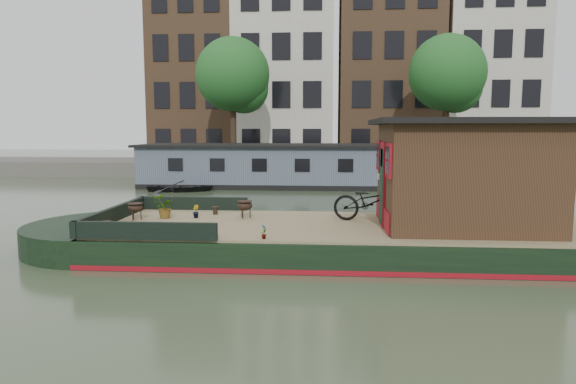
# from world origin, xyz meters

# --- Properties ---
(ground) EXTENTS (120.00, 120.00, 0.00)m
(ground) POSITION_xyz_m (0.00, 0.00, 0.00)
(ground) COLOR #2D3A25
(ground) RESTS_ON ground
(houseboat_hull) EXTENTS (14.01, 4.02, 0.60)m
(houseboat_hull) POSITION_xyz_m (-1.33, 0.00, 0.27)
(houseboat_hull) COLOR black
(houseboat_hull) RESTS_ON ground
(houseboat_deck) EXTENTS (11.80, 3.80, 0.05)m
(houseboat_deck) POSITION_xyz_m (0.00, 0.00, 0.62)
(houseboat_deck) COLOR #897C54
(houseboat_deck) RESTS_ON houseboat_hull
(bow_bulwark) EXTENTS (3.00, 4.00, 0.35)m
(bow_bulwark) POSITION_xyz_m (-5.07, 0.00, 0.82)
(bow_bulwark) COLOR black
(bow_bulwark) RESTS_ON houseboat_deck
(cabin) EXTENTS (4.00, 3.50, 2.42)m
(cabin) POSITION_xyz_m (2.19, 0.00, 1.88)
(cabin) COLOR black
(cabin) RESTS_ON houseboat_deck
(bicycle) EXTENTS (1.93, 1.12, 0.96)m
(bicycle) POSITION_xyz_m (0.20, 0.43, 1.13)
(bicycle) COLOR black
(bicycle) RESTS_ON houseboat_deck
(potted_plant_b) EXTENTS (0.22, 0.23, 0.33)m
(potted_plant_b) POSITION_xyz_m (-4.10, 0.64, 0.81)
(potted_plant_b) COLOR brown
(potted_plant_b) RESTS_ON houseboat_deck
(potted_plant_c) EXTENTS (0.65, 0.64, 0.55)m
(potted_plant_c) POSITION_xyz_m (-4.86, 0.53, 0.93)
(potted_plant_c) COLOR maroon
(potted_plant_c) RESTS_ON houseboat_deck
(potted_plant_e) EXTENTS (0.13, 0.18, 0.31)m
(potted_plant_e) POSITION_xyz_m (-2.10, -1.70, 0.81)
(potted_plant_e) COLOR brown
(potted_plant_e) RESTS_ON houseboat_deck
(brazier_front) EXTENTS (0.40, 0.40, 0.42)m
(brazier_front) POSITION_xyz_m (-5.47, 0.23, 0.86)
(brazier_front) COLOR black
(brazier_front) RESTS_ON houseboat_deck
(brazier_rear) EXTENTS (0.44, 0.44, 0.43)m
(brazier_rear) POSITION_xyz_m (-2.87, 0.69, 0.87)
(brazier_rear) COLOR black
(brazier_rear) RESTS_ON houseboat_deck
(bollard_port) EXTENTS (0.18, 0.18, 0.21)m
(bollard_port) POSITION_xyz_m (-3.73, 1.21, 0.75)
(bollard_port) COLOR black
(bollard_port) RESTS_ON houseboat_deck
(bollard_stbd) EXTENTS (0.19, 0.19, 0.22)m
(bollard_stbd) POSITION_xyz_m (-5.60, -1.13, 0.76)
(bollard_stbd) COLOR black
(bollard_stbd) RESTS_ON houseboat_deck
(dinghy) EXTENTS (3.16, 2.35, 0.63)m
(dinghy) POSITION_xyz_m (-7.62, 11.50, 0.31)
(dinghy) COLOR black
(dinghy) RESTS_ON ground
(far_houseboat) EXTENTS (20.40, 4.40, 2.11)m
(far_houseboat) POSITION_xyz_m (0.00, 14.00, 0.97)
(far_houseboat) COLOR #4D5B67
(far_houseboat) RESTS_ON ground
(quay) EXTENTS (60.00, 6.00, 0.90)m
(quay) POSITION_xyz_m (0.00, 20.50, 0.45)
(quay) COLOR #47443F
(quay) RESTS_ON ground
(townhouse_row) EXTENTS (27.25, 8.00, 16.50)m
(townhouse_row) POSITION_xyz_m (0.15, 27.50, 7.90)
(townhouse_row) COLOR brown
(townhouse_row) RESTS_ON ground
(tree_left) EXTENTS (4.40, 4.40, 7.40)m
(tree_left) POSITION_xyz_m (-6.36, 19.07, 5.89)
(tree_left) COLOR #332316
(tree_left) RESTS_ON quay
(tree_right) EXTENTS (4.40, 4.40, 7.40)m
(tree_right) POSITION_xyz_m (6.14, 19.07, 5.89)
(tree_right) COLOR #332316
(tree_right) RESTS_ON quay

